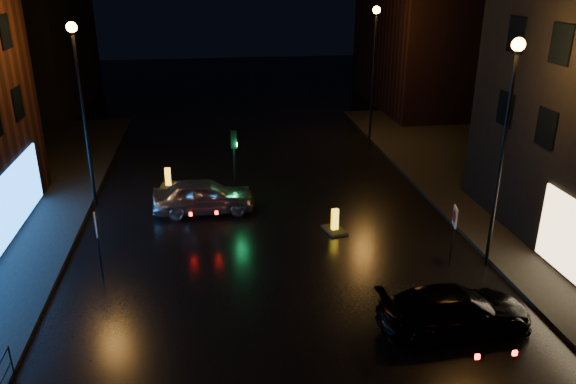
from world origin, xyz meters
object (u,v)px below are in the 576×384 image
road_sign_left (96,230)px  road_sign_right (454,221)px  traffic_signal (236,188)px  bollard_far (168,183)px  dark_sedan (455,310)px  silver_hatchback (204,196)px  bollard_near (335,226)px

road_sign_left → road_sign_right: (12.99, -1.11, -0.02)m
traffic_signal → bollard_far: (-3.33, 2.03, -0.28)m
dark_sedan → bollard_far: bearing=32.2°
traffic_signal → silver_hatchback: traffic_signal is taller
bollard_far → road_sign_left: road_sign_left is taller
traffic_signal → road_sign_right: traffic_signal is taller
road_sign_left → road_sign_right: bearing=-17.8°
road_sign_left → silver_hatchback: bearing=40.8°
silver_hatchback → bollard_far: (-1.81, 3.46, -0.56)m
bollard_near → road_sign_right: size_ratio=0.56×
silver_hatchback → bollard_near: bearing=-119.4°
dark_sedan → road_sign_left: (-11.37, 5.13, 1.07)m
traffic_signal → dark_sedan: traffic_signal is taller
traffic_signal → dark_sedan: 13.17m
silver_hatchback → road_sign_right: (9.22, -6.25, 0.96)m
silver_hatchback → road_sign_right: bearing=-125.7°
traffic_signal → bollard_far: bearing=148.6°
traffic_signal → road_sign_left: bearing=-128.9°
dark_sedan → road_sign_right: bearing=-24.2°
silver_hatchback → traffic_signal: bearing=-48.6°
bollard_near → road_sign_left: bearing=-179.8°
dark_sedan → road_sign_right: size_ratio=2.05×
bollard_near → road_sign_left: size_ratio=0.56×
bollard_far → bollard_near: bearing=-34.3°
silver_hatchback → road_sign_left: (-3.77, -5.13, 0.98)m
dark_sedan → bollard_near: bearing=13.7°
bollard_near → traffic_signal: bearing=119.2°
silver_hatchback → dark_sedan: size_ratio=0.96×
dark_sedan → road_sign_left: 12.52m
silver_hatchback → bollard_near: size_ratio=3.50×
bollard_far → road_sign_left: 8.95m
silver_hatchback → bollard_far: bearing=26.0°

